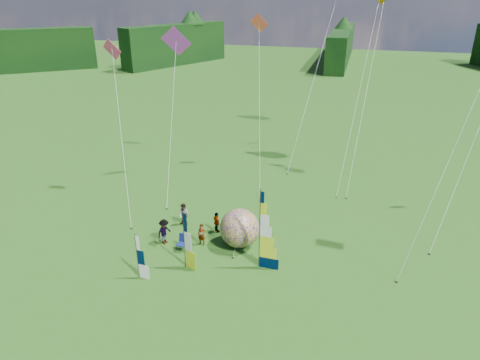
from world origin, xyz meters
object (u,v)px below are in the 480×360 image
(kite_whale, at_px, (372,57))
(feather_banner_main, at_px, (260,230))
(spectator_a, at_px, (202,235))
(camp_chair, at_px, (182,243))
(bol_inflatable, at_px, (240,228))
(side_banner_far, at_px, (137,257))
(spectator_c, at_px, (164,232))
(spectator_d, at_px, (217,222))
(side_banner_left, at_px, (184,240))
(spectator_b, at_px, (184,215))

(kite_whale, bearing_deg, feather_banner_main, -90.53)
(feather_banner_main, distance_m, spectator_a, 4.90)
(camp_chair, bearing_deg, bol_inflatable, 29.83)
(side_banner_far, relative_size, spectator_c, 1.63)
(spectator_c, distance_m, spectator_d, 3.77)
(camp_chair, distance_m, kite_whale, 22.20)
(bol_inflatable, xyz_separation_m, camp_chair, (-3.52, -1.64, -0.77))
(bol_inflatable, relative_size, camp_chair, 2.36)
(side_banner_left, xyz_separation_m, camp_chair, (-0.94, 1.61, -1.36))
(spectator_b, height_order, spectator_d, spectator_b)
(side_banner_left, bearing_deg, spectator_d, 103.08)
(spectator_c, relative_size, spectator_d, 1.17)
(side_banner_left, bearing_deg, camp_chair, 140.37)
(spectator_d, bearing_deg, spectator_c, 85.73)
(feather_banner_main, relative_size, spectator_a, 3.37)
(spectator_a, height_order, kite_whale, kite_whale)
(side_banner_left, relative_size, spectator_a, 2.47)
(side_banner_far, distance_m, spectator_c, 3.95)
(side_banner_far, height_order, spectator_c, side_banner_far)
(bol_inflatable, bearing_deg, spectator_d, 149.11)
(side_banner_left, xyz_separation_m, spectator_d, (0.56, 4.47, -1.15))
(spectator_c, bearing_deg, side_banner_left, -112.11)
(bol_inflatable, distance_m, spectator_d, 2.43)
(feather_banner_main, relative_size, side_banner_left, 1.36)
(spectator_d, bearing_deg, kite_whale, -77.70)
(spectator_a, xyz_separation_m, spectator_c, (-2.49, -0.53, 0.13))
(side_banner_far, xyz_separation_m, camp_chair, (1.33, 3.40, -0.92))
(side_banner_left, relative_size, bol_inflatable, 1.45)
(spectator_a, xyz_separation_m, kite_whale, (9.89, 15.47, 9.83))
(spectator_d, xyz_separation_m, camp_chair, (-1.49, -2.86, -0.21))
(feather_banner_main, height_order, spectator_a, feather_banner_main)
(spectator_d, bearing_deg, spectator_b, 41.99)
(side_banner_left, distance_m, bol_inflatable, 4.20)
(spectator_d, bearing_deg, camp_chair, 109.38)
(feather_banner_main, xyz_separation_m, camp_chair, (-5.36, 0.38, -2.06))
(camp_chair, height_order, kite_whale, kite_whale)
(spectator_b, bearing_deg, side_banner_left, -59.84)
(spectator_c, xyz_separation_m, spectator_d, (2.94, 2.36, -0.13))
(side_banner_left, height_order, spectator_a, side_banner_left)
(spectator_a, height_order, camp_chair, spectator_a)
(side_banner_far, bearing_deg, bol_inflatable, 49.79)
(spectator_a, bearing_deg, feather_banner_main, -13.40)
(spectator_c, bearing_deg, camp_chair, -89.62)
(feather_banner_main, bearing_deg, spectator_a, 163.83)
(bol_inflatable, xyz_separation_m, spectator_c, (-4.97, -1.14, -0.42))
(bol_inflatable, height_order, spectator_c, bol_inflatable)
(spectator_d, height_order, kite_whale, kite_whale)
(camp_chair, bearing_deg, kite_whale, 61.33)
(bol_inflatable, distance_m, camp_chair, 3.96)
(spectator_d, relative_size, kite_whale, 0.07)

